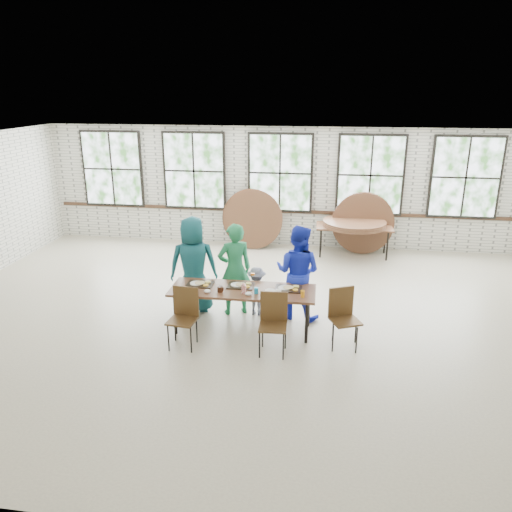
{
  "coord_description": "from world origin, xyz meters",
  "views": [
    {
      "loc": [
        1.25,
        -7.91,
        3.91
      ],
      "look_at": [
        0.0,
        0.4,
        1.05
      ],
      "focal_mm": 35.0,
      "sensor_mm": 36.0,
      "label": 1
    }
  ],
  "objects": [
    {
      "name": "room",
      "position": [
        0.0,
        4.44,
        1.83
      ],
      "size": [
        12.0,
        12.0,
        12.0
      ],
      "color": "beige",
      "rests_on": "ground"
    },
    {
      "name": "dining_table",
      "position": [
        -0.1,
        -0.42,
        0.69
      ],
      "size": [
        2.41,
        0.83,
        0.74
      ],
      "rotation": [
        0.0,
        0.0,
        0.01
      ],
      "color": "brown",
      "rests_on": "ground"
    },
    {
      "name": "chair_near_left",
      "position": [
        -0.92,
        -1.03,
        0.56
      ],
      "size": [
        0.46,
        0.45,
        0.95
      ],
      "rotation": [
        0.0,
        0.0,
        -0.12
      ],
      "color": "#4C3319",
      "rests_on": "ground"
    },
    {
      "name": "chair_near_right",
      "position": [
        0.48,
        -1.03,
        0.56
      ],
      "size": [
        0.44,
        0.42,
        0.95
      ],
      "rotation": [
        0.0,
        0.0,
        0.04
      ],
      "color": "#4C3319",
      "rests_on": "ground"
    },
    {
      "name": "chair_spare",
      "position": [
        1.54,
        -0.68,
        0.56
      ],
      "size": [
        0.55,
        0.54,
        0.95
      ],
      "rotation": [
        0.0,
        0.0,
        0.43
      ],
      "color": "#4C3319",
      "rests_on": "ground"
    },
    {
      "name": "adult_teal",
      "position": [
        -1.11,
        0.23,
        0.88
      ],
      "size": [
        0.97,
        0.74,
        1.76
      ],
      "primitive_type": "imported",
      "rotation": [
        0.0,
        0.0,
        3.37
      ],
      "color": "#174D58",
      "rests_on": "ground"
    },
    {
      "name": "adult_green",
      "position": [
        -0.36,
        0.23,
        0.84
      ],
      "size": [
        0.72,
        0.62,
        1.68
      ],
      "primitive_type": "imported",
      "rotation": [
        0.0,
        0.0,
        3.57
      ],
      "color": "#207B48",
      "rests_on": "ground"
    },
    {
      "name": "toddler",
      "position": [
        0.04,
        0.23,
        0.45
      ],
      "size": [
        0.59,
        0.36,
        0.89
      ],
      "primitive_type": "imported",
      "rotation": [
        0.0,
        0.0,
        3.1
      ],
      "color": "#152042",
      "rests_on": "ground"
    },
    {
      "name": "adult_blue",
      "position": [
        0.76,
        0.23,
        0.84
      ],
      "size": [
        0.98,
        0.86,
        1.69
      ],
      "primitive_type": "imported",
      "rotation": [
        0.0,
        0.0,
        2.84
      ],
      "color": "#1C2EC4",
      "rests_on": "ground"
    },
    {
      "name": "storage_table",
      "position": [
        1.86,
        3.87,
        0.69
      ],
      "size": [
        1.82,
        0.8,
        0.74
      ],
      "rotation": [
        0.0,
        0.0,
        0.03
      ],
      "color": "brown",
      "rests_on": "ground"
    },
    {
      "name": "tabletop_clutter",
      "position": [
        0.02,
        -0.44,
        0.77
      ],
      "size": [
        2.0,
        0.59,
        0.11
      ],
      "color": "black",
      "rests_on": "dining_table"
    },
    {
      "name": "round_tops_stacked",
      "position": [
        1.86,
        3.87,
        0.8
      ],
      "size": [
        1.5,
        1.5,
        0.13
      ],
      "color": "brown",
      "rests_on": "storage_table"
    },
    {
      "name": "round_tops_leaning",
      "position": [
        0.71,
        4.15,
        0.74
      ],
      "size": [
        4.28,
        0.39,
        1.49
      ],
      "color": "brown",
      "rests_on": "ground"
    }
  ]
}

